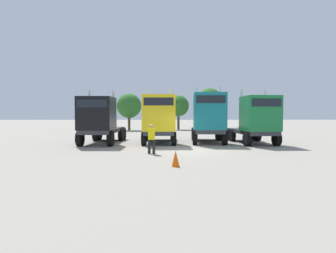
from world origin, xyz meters
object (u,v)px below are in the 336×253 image
(semi_truck_black, at_px, (100,120))
(semi_truck_yellow, at_px, (159,119))
(visitor_in_hivis, at_px, (151,137))
(semi_truck_teal, at_px, (209,118))
(semi_truck_green, at_px, (256,120))
(traffic_cone_near, at_px, (176,159))

(semi_truck_black, height_order, semi_truck_yellow, semi_truck_yellow)
(visitor_in_hivis, bearing_deg, semi_truck_teal, 159.54)
(semi_truck_black, bearing_deg, semi_truck_teal, 95.97)
(semi_truck_green, relative_size, traffic_cone_near, 8.42)
(semi_truck_black, xyz_separation_m, traffic_cone_near, (5.37, -8.95, -1.51))
(semi_truck_yellow, distance_m, visitor_in_hivis, 5.45)
(semi_truck_yellow, xyz_separation_m, traffic_cone_near, (0.85, -9.24, -1.58))
(semi_truck_yellow, relative_size, visitor_in_hivis, 3.56)
(semi_truck_yellow, bearing_deg, visitor_in_hivis, -3.32)
(semi_truck_yellow, relative_size, semi_truck_green, 1.02)
(semi_truck_black, relative_size, traffic_cone_near, 9.17)
(semi_truck_black, distance_m, visitor_in_hivis, 6.61)
(traffic_cone_near, bearing_deg, visitor_in_hivis, 107.44)
(semi_truck_teal, distance_m, traffic_cone_near, 10.17)
(semi_truck_yellow, height_order, semi_truck_teal, semi_truck_teal)
(semi_truck_black, height_order, semi_truck_teal, semi_truck_teal)
(semi_truck_green, relative_size, visitor_in_hivis, 3.48)
(semi_truck_black, distance_m, semi_truck_green, 11.92)
(semi_truck_green, bearing_deg, visitor_in_hivis, -61.07)
(semi_truck_yellow, bearing_deg, semi_truck_teal, 95.31)
(semi_truck_yellow, height_order, visitor_in_hivis, semi_truck_yellow)
(semi_truck_yellow, xyz_separation_m, visitor_in_hivis, (-0.37, -5.36, -0.94))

